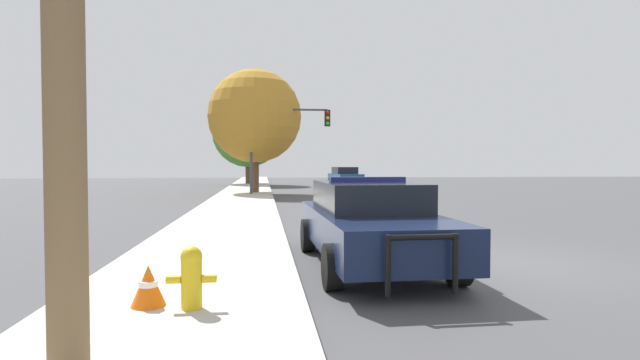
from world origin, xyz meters
TOP-DOWN VIEW (x-y plane):
  - ground_plane at (0.00, 0.00)m, footprint 110.00×110.00m
  - sidewalk_left at (-5.10, 0.00)m, footprint 3.00×110.00m
  - police_car at (-2.29, 0.09)m, footprint 2.13×5.14m
  - fire_hydrant at (-4.91, -2.65)m, footprint 0.55×0.24m
  - traffic_light at (-2.91, 19.04)m, footprint 4.41×0.35m
  - car_background_oncoming at (2.13, 29.20)m, footprint 2.29×4.32m
  - tree_sidewalk_far at (-5.34, 33.19)m, footprint 5.81×5.81m
  - tree_sidewalk_mid at (-4.56, 20.58)m, footprint 5.35×5.35m
  - traffic_cone at (-5.41, -2.49)m, footprint 0.39×0.39m

SIDE VIEW (x-z plane):
  - ground_plane at x=0.00m, z-range 0.00..0.00m
  - sidewalk_left at x=-5.10m, z-range 0.00..0.13m
  - traffic_cone at x=-5.41m, z-range 0.13..0.60m
  - fire_hydrant at x=-4.91m, z-range 0.15..0.85m
  - police_car at x=-2.29m, z-range 0.00..1.52m
  - car_background_oncoming at x=2.13m, z-range 0.03..1.54m
  - traffic_light at x=-2.91m, z-range 1.17..5.92m
  - tree_sidewalk_far at x=-5.34m, z-range 0.80..7.97m
  - tree_sidewalk_mid at x=-4.56m, z-range 0.96..7.99m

